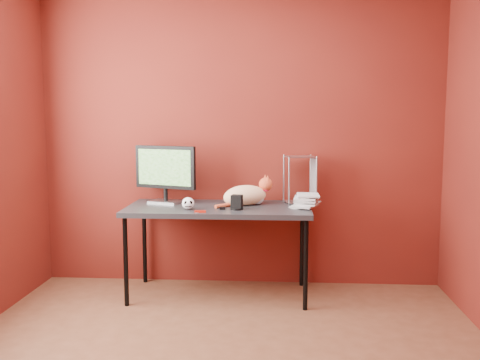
# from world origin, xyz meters

# --- Properties ---
(room) EXTENTS (3.52, 3.52, 2.61)m
(room) POSITION_xyz_m (0.00, 0.00, 1.45)
(room) COLOR brown
(room) RESTS_ON ground
(desk) EXTENTS (1.50, 0.70, 0.75)m
(desk) POSITION_xyz_m (-0.15, 1.37, 0.70)
(desk) COLOR black
(desk) RESTS_ON ground
(monitor) EXTENTS (0.54, 0.25, 0.49)m
(monitor) POSITION_xyz_m (-0.62, 1.51, 1.02)
(monitor) COLOR #A0A1A5
(monitor) RESTS_ON desk
(cat) EXTENTS (0.46, 0.35, 0.25)m
(cat) POSITION_xyz_m (0.07, 1.45, 0.84)
(cat) COLOR orange
(cat) RESTS_ON desk
(skull_mug) EXTENTS (0.10, 0.10, 0.10)m
(skull_mug) POSITION_xyz_m (-0.37, 1.21, 0.80)
(skull_mug) COLOR white
(skull_mug) RESTS_ON desk
(speaker) EXTENTS (0.10, 0.10, 0.12)m
(speaker) POSITION_xyz_m (0.01, 1.23, 0.80)
(speaker) COLOR black
(speaker) RESTS_ON desk
(book_stack) EXTENTS (0.26, 0.29, 1.18)m
(book_stack) POSITION_xyz_m (0.48, 1.41, 1.34)
(book_stack) COLOR beige
(book_stack) RESTS_ON desk
(wire_rack) EXTENTS (0.27, 0.24, 0.41)m
(wire_rack) POSITION_xyz_m (0.52, 1.58, 0.95)
(wire_rack) COLOR #A0A1A5
(wire_rack) RESTS_ON desk
(pocket_knife) EXTENTS (0.09, 0.03, 0.02)m
(pocket_knife) POSITION_xyz_m (-0.26, 1.08, 0.76)
(pocket_knife) COLOR #AD1A0D
(pocket_knife) RESTS_ON desk
(black_gadget) EXTENTS (0.05, 0.04, 0.02)m
(black_gadget) POSITION_xyz_m (-0.10, 1.22, 0.76)
(black_gadget) COLOR black
(black_gadget) RESTS_ON desk
(washer) EXTENTS (0.04, 0.04, 0.00)m
(washer) POSITION_xyz_m (-0.28, 1.08, 0.75)
(washer) COLOR #A0A1A5
(washer) RESTS_ON desk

